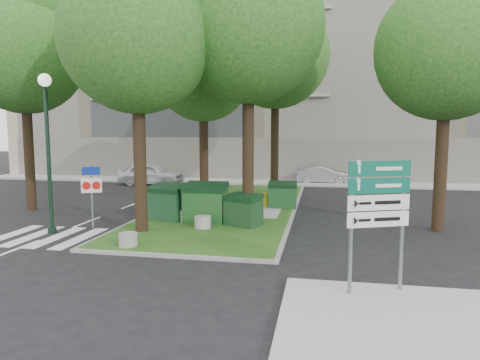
% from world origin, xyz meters
% --- Properties ---
extents(ground, '(120.00, 120.00, 0.00)m').
position_xyz_m(ground, '(0.00, 0.00, 0.00)').
color(ground, black).
rests_on(ground, ground).
extents(median_island, '(6.00, 16.00, 0.12)m').
position_xyz_m(median_island, '(0.50, 8.00, 0.06)').
color(median_island, '#1A4B15').
rests_on(median_island, ground).
extents(median_kerb, '(6.30, 16.30, 0.10)m').
position_xyz_m(median_kerb, '(0.50, 8.00, 0.05)').
color(median_kerb, gray).
rests_on(median_kerb, ground).
extents(sidewalk_corner, '(5.00, 4.00, 0.12)m').
position_xyz_m(sidewalk_corner, '(6.50, -3.50, 0.06)').
color(sidewalk_corner, '#999993').
rests_on(sidewalk_corner, ground).
extents(building_sidewalk, '(42.00, 3.00, 0.12)m').
position_xyz_m(building_sidewalk, '(0.00, 18.50, 0.06)').
color(building_sidewalk, '#999993').
rests_on(building_sidewalk, ground).
extents(zebra_crossing, '(5.00, 3.00, 0.01)m').
position_xyz_m(zebra_crossing, '(-3.75, 1.50, 0.01)').
color(zebra_crossing, silver).
rests_on(zebra_crossing, ground).
extents(apartment_building, '(41.00, 12.00, 16.00)m').
position_xyz_m(apartment_building, '(0.00, 26.00, 8.00)').
color(apartment_building, tan).
rests_on(apartment_building, ground).
extents(tree_median_near_left, '(5.20, 5.20, 10.53)m').
position_xyz_m(tree_median_near_left, '(-1.41, 2.56, 7.32)').
color(tree_median_near_left, black).
rests_on(tree_median_near_left, ground).
extents(tree_median_near_right, '(5.60, 5.60, 11.46)m').
position_xyz_m(tree_median_near_right, '(2.09, 4.56, 7.99)').
color(tree_median_near_right, black).
rests_on(tree_median_near_right, ground).
extents(tree_median_mid, '(4.80, 4.80, 9.99)m').
position_xyz_m(tree_median_mid, '(-0.91, 9.06, 6.98)').
color(tree_median_mid, black).
rests_on(tree_median_mid, ground).
extents(tree_median_far, '(5.80, 5.80, 11.93)m').
position_xyz_m(tree_median_far, '(2.29, 12.06, 8.32)').
color(tree_median_far, black).
rests_on(tree_median_far, ground).
extents(tree_street_left, '(5.40, 5.40, 11.00)m').
position_xyz_m(tree_street_left, '(-8.41, 6.06, 7.65)').
color(tree_street_left, black).
rests_on(tree_street_left, ground).
extents(tree_street_right, '(5.00, 5.00, 10.06)m').
position_xyz_m(tree_street_right, '(9.09, 5.06, 6.98)').
color(tree_street_right, black).
rests_on(tree_street_right, ground).
extents(dumpster_a, '(1.77, 1.45, 1.43)m').
position_xyz_m(dumpster_a, '(-1.29, 4.64, 0.81)').
color(dumpster_a, '#0E3619').
rests_on(dumpster_a, median_island).
extents(dumpster_b, '(1.66, 1.17, 1.54)m').
position_xyz_m(dumpster_b, '(0.31, 4.50, 0.86)').
color(dumpster_b, '#134215').
rests_on(dumpster_b, median_island).
extents(dumpster_c, '(1.55, 1.36, 1.20)m').
position_xyz_m(dumpster_c, '(1.91, 4.04, 0.70)').
color(dumpster_c, black).
rests_on(dumpster_c, median_island).
extents(dumpster_d, '(1.34, 0.96, 1.22)m').
position_xyz_m(dumpster_d, '(3.00, 8.21, 0.71)').
color(dumpster_d, '#14431B').
rests_on(dumpster_d, median_island).
extents(bollard_left, '(0.57, 0.57, 0.40)m').
position_xyz_m(bollard_left, '(-1.07, 0.50, 0.32)').
color(bollard_left, gray).
rests_on(bollard_left, median_island).
extents(bollard_right, '(0.61, 0.61, 0.43)m').
position_xyz_m(bollard_right, '(0.52, 3.35, 0.34)').
color(bollard_right, '#969591').
rests_on(bollard_right, median_island).
extents(bollard_mid, '(0.64, 0.64, 0.46)m').
position_xyz_m(bollard_mid, '(-0.34, 4.29, 0.35)').
color(bollard_mid, gray).
rests_on(bollard_mid, median_island).
extents(litter_bin, '(0.36, 0.36, 0.63)m').
position_xyz_m(litter_bin, '(2.21, 8.39, 0.43)').
color(litter_bin, gold).
rests_on(litter_bin, median_island).
extents(street_lamp, '(0.45, 0.45, 5.64)m').
position_xyz_m(street_lamp, '(-4.77, 2.09, 3.54)').
color(street_lamp, black).
rests_on(street_lamp, ground).
extents(traffic_sign_pole, '(0.69, 0.34, 2.48)m').
position_xyz_m(traffic_sign_pole, '(-3.68, 3.00, 1.59)').
color(traffic_sign_pole, slate).
rests_on(traffic_sign_pole, ground).
extents(directional_sign, '(1.35, 0.60, 2.89)m').
position_xyz_m(directional_sign, '(5.96, -2.00, 2.04)').
color(directional_sign, slate).
rests_on(directional_sign, sidewalk_corner).
extents(car_white, '(4.51, 1.89, 1.52)m').
position_xyz_m(car_white, '(-6.72, 16.02, 0.76)').
color(car_white, silver).
rests_on(car_white, ground).
extents(car_silver, '(3.77, 1.49, 1.22)m').
position_xyz_m(car_silver, '(4.87, 18.82, 0.61)').
color(car_silver, gray).
rests_on(car_silver, ground).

